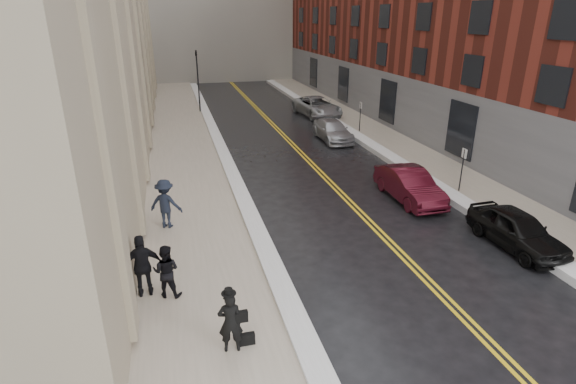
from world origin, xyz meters
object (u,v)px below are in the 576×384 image
car_maroon (409,185)px  pedestrian_b (166,204)px  pedestrian_a (166,271)px  car_silver_far (317,107)px  car_silver_near (332,130)px  car_black (517,230)px  pedestrian_main (230,322)px  pedestrian_c (143,266)px

car_maroon → pedestrian_b: pedestrian_b is taller
car_maroon → pedestrian_b: bearing=-178.1°
car_maroon → pedestrian_a: (-10.76, -5.22, 0.25)m
car_silver_far → pedestrian_b: pedestrian_b is taller
car_silver_near → pedestrian_b: size_ratio=2.29×
car_maroon → car_silver_near: 10.84m
car_black → pedestrian_a: 12.34m
car_black → pedestrian_main: bearing=-166.3°
car_maroon → car_silver_near: bearing=88.6°
car_black → pedestrian_a: (-12.34, -0.19, 0.29)m
car_silver_far → pedestrian_a: pedestrian_a is taller
pedestrian_main → pedestrian_b: pedestrian_b is taller
car_black → car_silver_near: car_black is taller
car_silver_far → pedestrian_b: 22.52m
pedestrian_main → pedestrian_b: 7.76m
pedestrian_b → pedestrian_c: (-0.67, -4.59, -0.00)m
car_silver_far → pedestrian_b: bearing=-130.5°
pedestrian_main → pedestrian_c: pedestrian_c is taller
pedestrian_main → pedestrian_c: size_ratio=0.85×
car_silver_far → pedestrian_c: bearing=-126.3°
pedestrian_a → pedestrian_c: (-0.64, 0.21, 0.15)m
car_maroon → pedestrian_c: size_ratio=2.25×
car_silver_near → pedestrian_a: bearing=-124.8°
pedestrian_c → car_black: bearing=177.8°
car_black → car_silver_near: (-1.37, 15.87, -0.04)m
car_maroon → pedestrian_b: 10.75m
pedestrian_b → car_maroon: bearing=-155.1°
pedestrian_a → pedestrian_b: pedestrian_b is taller
car_silver_near → car_maroon: bearing=-91.5°
car_maroon → car_silver_near: size_ratio=0.98×
car_maroon → pedestrian_c: pedestrian_c is taller
pedestrian_a → pedestrian_c: bearing=-0.0°
pedestrian_main → pedestrian_a: 3.19m
pedestrian_a → car_maroon: bearing=-136.3°
car_silver_near → pedestrian_main: (-9.47, -18.88, 0.33)m
pedestrian_main → pedestrian_c: (-2.14, 3.02, 0.15)m
car_maroon → pedestrian_a: bearing=-154.5°
car_silver_near → pedestrian_c: bearing=-126.6°
car_silver_near → pedestrian_b: pedestrian_b is taller
pedestrian_c → car_silver_near: bearing=-128.4°
car_silver_near → car_black: bearing=-85.5°
car_silver_far → car_silver_near: bearing=-107.5°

